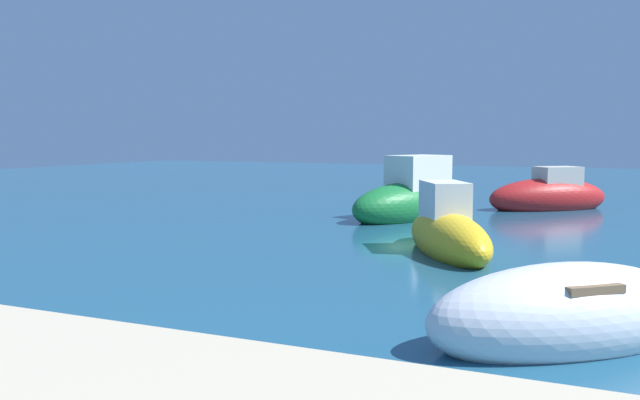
# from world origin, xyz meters

# --- Properties ---
(moored_boat_0) EXTENTS (2.61, 3.53, 1.47)m
(moored_boat_0) POSITION_xyz_m (-7.70, 5.21, 0.35)
(moored_boat_0) COLOR gold
(moored_boat_0) RESTS_ON ground
(moored_boat_4) EXTENTS (3.65, 3.27, 1.47)m
(moored_boat_4) POSITION_xyz_m (-6.64, 13.34, 0.37)
(moored_boat_4) COLOR #B21E1E
(moored_boat_4) RESTS_ON ground
(moored_boat_5) EXTENTS (2.88, 3.94, 1.86)m
(moored_boat_5) POSITION_xyz_m (-9.62, 9.61, 0.47)
(moored_boat_5) COLOR #197233
(moored_boat_5) RESTS_ON ground
(moored_boat_6) EXTENTS (3.06, 2.84, 1.06)m
(moored_boat_6) POSITION_xyz_m (-5.47, 0.50, 0.30)
(moored_boat_6) COLOR white
(moored_boat_6) RESTS_ON ground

